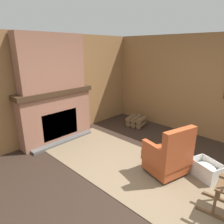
# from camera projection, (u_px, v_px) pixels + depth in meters

# --- Properties ---
(ground_plane) EXTENTS (14.00, 14.00, 0.00)m
(ground_plane) POSITION_uv_depth(u_px,v_px,m) (139.00, 183.00, 3.34)
(ground_plane) COLOR #2D2119
(wood_panel_wall_left) EXTENTS (0.06, 5.84, 2.49)m
(wood_panel_wall_left) POSITION_uv_depth(u_px,v_px,m) (49.00, 89.00, 4.69)
(wood_panel_wall_left) COLOR olive
(wood_panel_wall_left) RESTS_ON ground
(wood_panel_wall_back) EXTENTS (5.84, 0.09, 2.49)m
(wood_panel_wall_back) POSITION_uv_depth(u_px,v_px,m) (208.00, 87.00, 4.76)
(wood_panel_wall_back) COLOR olive
(wood_panel_wall_back) RESTS_ON ground
(fireplace_hearth) EXTENTS (0.55, 1.86, 1.24)m
(fireplace_hearth) POSITION_uv_depth(u_px,v_px,m) (57.00, 116.00, 4.75)
(fireplace_hearth) COLOR #93604C
(fireplace_hearth) RESTS_ON ground
(chimney_breast) EXTENTS (0.30, 1.55, 1.23)m
(chimney_breast) POSITION_uv_depth(u_px,v_px,m) (51.00, 62.00, 4.37)
(chimney_breast) COLOR #93604C
(chimney_breast) RESTS_ON fireplace_hearth
(area_rug) EXTENTS (3.91, 1.59, 0.01)m
(area_rug) POSITION_uv_depth(u_px,v_px,m) (129.00, 167.00, 3.78)
(area_rug) COLOR #7A664C
(area_rug) RESTS_ON ground
(armchair) EXTENTS (0.76, 0.80, 0.94)m
(armchair) POSITION_uv_depth(u_px,v_px,m) (168.00, 157.00, 3.48)
(armchair) COLOR #A84723
(armchair) RESTS_ON ground
(firewood_stack) EXTENTS (0.55, 0.52, 0.29)m
(firewood_stack) POSITION_uv_depth(u_px,v_px,m) (136.00, 121.00, 5.75)
(firewood_stack) COLOR brown
(firewood_stack) RESTS_ON ground
(laundry_basket) EXTENTS (0.57, 0.49, 0.30)m
(laundry_basket) POSITION_uv_depth(u_px,v_px,m) (206.00, 170.00, 3.45)
(laundry_basket) COLOR white
(laundry_basket) RESTS_ON ground
(oil_lamp_vase) EXTENTS (0.09, 0.09, 0.27)m
(oil_lamp_vase) POSITION_uv_depth(u_px,v_px,m) (22.00, 90.00, 4.07)
(oil_lamp_vase) COLOR #99B29E
(oil_lamp_vase) RESTS_ON fireplace_hearth
(storage_case) EXTENTS (0.14, 0.22, 0.16)m
(storage_case) POSITION_uv_depth(u_px,v_px,m) (61.00, 85.00, 4.71)
(storage_case) COLOR black
(storage_case) RESTS_ON fireplace_hearth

